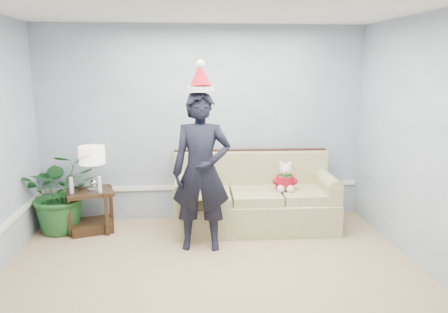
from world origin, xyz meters
name	(u,v)px	position (x,y,z in m)	size (l,w,h in m)	color
room_shell	(220,164)	(0.00, 0.00, 1.35)	(4.54, 5.04, 2.74)	tan
wainscot_trim	(105,221)	(-1.18, 1.18, 0.45)	(4.49, 4.99, 0.06)	white
sofa	(254,201)	(0.65, 2.05, 0.35)	(2.17, 1.00, 1.00)	#5C6630
side_table	(91,215)	(-1.51, 2.08, 0.22)	(0.69, 0.62, 0.56)	#341F12
table_lamp	(92,157)	(-1.45, 2.06, 1.00)	(0.33, 0.33, 0.59)	silver
candle_pair	(86,185)	(-1.54, 1.98, 0.65)	(0.41, 0.05, 0.21)	silver
houseplant	(61,191)	(-1.89, 2.13, 0.54)	(0.97, 0.84, 1.08)	#1E5624
man	(201,172)	(-0.09, 1.41, 0.94)	(0.68, 0.45, 1.87)	black
santa_hat	(200,78)	(-0.09, 1.42, 2.02)	(0.34, 0.37, 0.36)	silver
teddy_bear	(285,180)	(1.05, 1.94, 0.67)	(0.27, 0.29, 0.39)	silver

